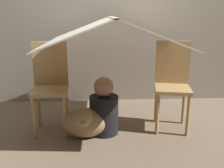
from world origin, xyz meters
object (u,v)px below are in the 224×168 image
(chair_right, at_px, (172,82))
(dog, at_px, (85,122))
(chair_left, at_px, (50,83))
(person_front, at_px, (104,110))

(chair_right, relative_size, dog, 2.01)
(chair_left, relative_size, dog, 2.01)
(person_front, relative_size, dog, 1.30)
(chair_left, height_order, person_front, chair_left)
(chair_right, height_order, person_front, chair_right)
(chair_left, height_order, chair_right, same)
(dog, bearing_deg, chair_left, 146.95)
(chair_right, bearing_deg, person_front, -160.07)
(person_front, xyz_separation_m, dog, (-0.19, -0.11, -0.09))
(dog, bearing_deg, chair_right, 14.21)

